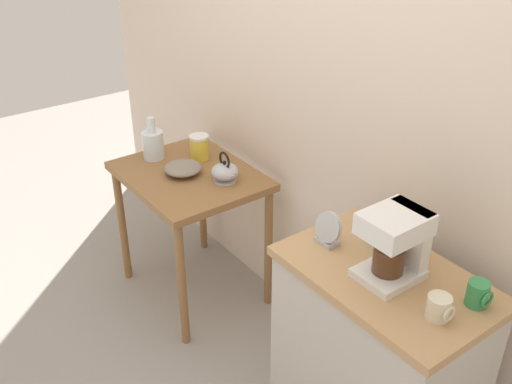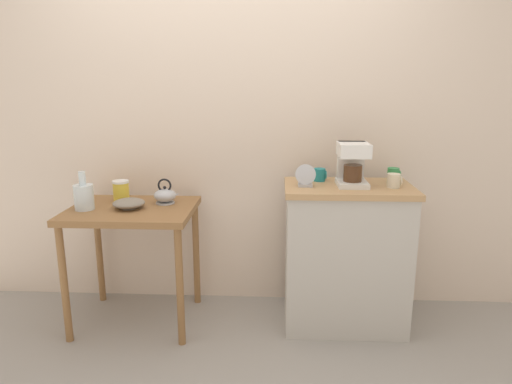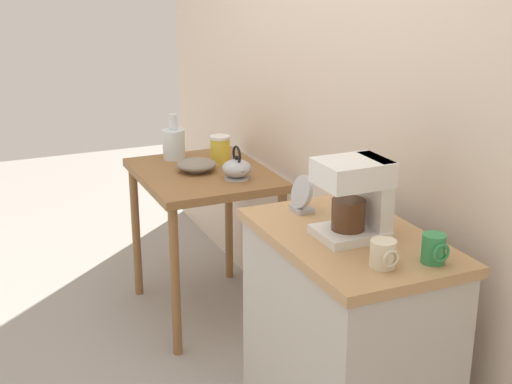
{
  "view_description": "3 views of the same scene",
  "coord_description": "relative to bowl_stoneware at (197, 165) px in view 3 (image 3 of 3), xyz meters",
  "views": [
    {
      "loc": [
        1.83,
        -1.38,
        2.2
      ],
      "look_at": [
        -0.01,
        -0.03,
        0.91
      ],
      "focal_mm": 41.13,
      "sensor_mm": 36.0,
      "label": 1
    },
    {
      "loc": [
        0.32,
        -2.75,
        1.53
      ],
      "look_at": [
        0.19,
        -0.13,
        0.9
      ],
      "focal_mm": 32.08,
      "sensor_mm": 36.0,
      "label": 2
    },
    {
      "loc": [
        2.64,
        -1.19,
        1.8
      ],
      "look_at": [
        0.13,
        -0.08,
        0.88
      ],
      "focal_mm": 50.71,
      "sensor_mm": 36.0,
      "label": 3
    }
  ],
  "objects": [
    {
      "name": "table_clock",
      "position": [
        1.08,
        0.02,
        0.17
      ],
      "size": [
        0.12,
        0.06,
        0.13
      ],
      "color": "#B2B5BA",
      "rests_on": "kitchen_counter"
    },
    {
      "name": "coffee_maker",
      "position": [
        1.36,
        0.07,
        0.25
      ],
      "size": [
        0.18,
        0.22,
        0.26
      ],
      "color": "white",
      "rests_on": "kitchen_counter"
    },
    {
      "name": "wooden_table",
      "position": [
        0.01,
        0.03,
        -0.14
      ],
      "size": [
        0.77,
        0.62,
        0.77
      ],
      "color": "olive",
      "rests_on": "ground_plane"
    },
    {
      "name": "back_wall",
      "position": [
        0.69,
        0.45,
        0.6
      ],
      "size": [
        4.4,
        0.1,
        2.8
      ],
      "primitive_type": "cube",
      "color": "beige",
      "rests_on": "ground_plane"
    },
    {
      "name": "mug_dark_teal",
      "position": [
        1.18,
        0.18,
        0.15
      ],
      "size": [
        0.08,
        0.07,
        0.08
      ],
      "color": "teal",
      "rests_on": "kitchen_counter"
    },
    {
      "name": "glass_carafe_vase",
      "position": [
        -0.26,
        -0.03,
        0.05
      ],
      "size": [
        0.12,
        0.12,
        0.24
      ],
      "color": "silver",
      "rests_on": "wooden_table"
    },
    {
      "name": "mug_tall_green",
      "position": [
        1.64,
        0.18,
        0.16
      ],
      "size": [
        0.08,
        0.07,
        0.09
      ],
      "color": "#338C4C",
      "rests_on": "kitchen_counter"
    },
    {
      "name": "bowl_stoneware",
      "position": [
        0.0,
        0.0,
        0.0
      ],
      "size": [
        0.2,
        0.2,
        0.06
      ],
      "color": "gray",
      "rests_on": "wooden_table"
    },
    {
      "name": "kitchen_counter",
      "position": [
        1.35,
        0.06,
        -0.34
      ],
      "size": [
        0.78,
        0.49,
        0.92
      ],
      "color": "#BCB7AD",
      "rests_on": "ground_plane"
    },
    {
      "name": "mug_small_cream",
      "position": [
        1.6,
        0.02,
        0.15
      ],
      "size": [
        0.09,
        0.08,
        0.08
      ],
      "color": "beige",
      "rests_on": "kitchen_counter"
    },
    {
      "name": "teakettle",
      "position": [
        0.19,
        0.13,
        0.02
      ],
      "size": [
        0.17,
        0.14,
        0.16
      ],
      "color": "#B2B5BA",
      "rests_on": "wooden_table"
    },
    {
      "name": "ground_plane",
      "position": [
        0.59,
        0.08,
        -0.8
      ],
      "size": [
        8.0,
        8.0,
        0.0
      ],
      "primitive_type": "plane",
      "color": "gray"
    },
    {
      "name": "canister_enamel",
      "position": [
        -0.1,
        0.16,
        0.04
      ],
      "size": [
        0.11,
        0.11,
        0.14
      ],
      "color": "gold",
      "rests_on": "wooden_table"
    }
  ]
}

